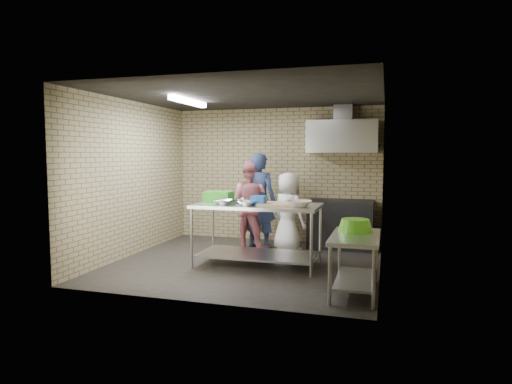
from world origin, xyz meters
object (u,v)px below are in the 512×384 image
Objects in this scene: stove at (341,224)px; man_navy at (259,201)px; bottle_green at (367,141)px; green_basin at (355,225)px; woman_pink at (251,204)px; prep_table at (257,235)px; bottle_red at (346,141)px; blue_tub at (259,200)px; side_counter at (355,264)px; green_crate at (219,197)px; woman_white at (288,212)px.

stove is 0.67× the size of man_navy.
green_basin is at bearing -90.42° from bottle_green.
green_basin is 0.28× the size of woman_pink.
prep_table is 10.95× the size of bottle_red.
stove is 1.60m from bottle_red.
blue_tub is at bearing -126.22° from bottle_green.
bottle_red is 2.04m from man_navy.
man_navy is at bearing 130.64° from side_counter.
bottle_green is (2.29, 1.88, 0.94)m from green_crate.
man_navy is (-1.89, 1.98, 0.07)m from green_basin.
woman_white is (0.20, 1.24, -0.34)m from blue_tub.
bottle_red is at bearing 59.29° from prep_table.
prep_table reaches higher than green_basin.
bottle_red reaches higher than green_basin.
stove is 6.67× the size of bottle_red.
man_navy is at bearing -153.16° from bottle_red.
bottle_red reaches higher than woman_pink.
side_counter is 0.52m from green_basin.
bottle_green is 2.34m from man_navy.
prep_table is at bearing 116.57° from blue_tub.
stove is 1.65m from bottle_green.
man_navy is 0.18m from woman_pink.
bottle_red is (1.14, 2.10, 0.97)m from blue_tub.
woman_pink is at bearing -155.54° from bottle_red.
green_crate is 0.78m from blue_tub.
green_crate is at bearing 154.07° from side_counter.
prep_table is 0.58m from blue_tub.
bottle_green is (0.45, 0.24, 1.57)m from stove.
woman_white is (0.57, -0.09, -0.18)m from man_navy.
blue_tub is 0.48× the size of green_basin.
blue_tub is at bearing 115.24° from woman_white.
stove is at bearing 57.11° from prep_table.
bottle_green is 2.05m from woman_white.
side_counter is at bearing -85.43° from green_basin.
bottle_green reaches higher than side_counter.
stove is at bearing 59.68° from blue_tub.
woman_white is at bearing -145.21° from stove.
blue_tub is 1.22× the size of bottle_red.
prep_table is at bearing -128.46° from bottle_green.
man_navy is (0.38, 1.11, -0.17)m from green_crate.
prep_table is 1.64× the size of stove.
side_counter is at bearing 156.47° from woman_white.
woman_white is (0.95, 1.02, -0.35)m from green_crate.
woman_white is at bearing 178.64° from man_navy.
green_crate is at bearing -140.60° from bottle_green.
bottle_red is 0.12× the size of woman_white.
bottle_red is (0.05, 0.24, 1.58)m from stove.
bottle_red reaches higher than stove.
bottle_red is at bearing -140.67° from woman_pink.
prep_table is 1.09× the size of man_navy.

